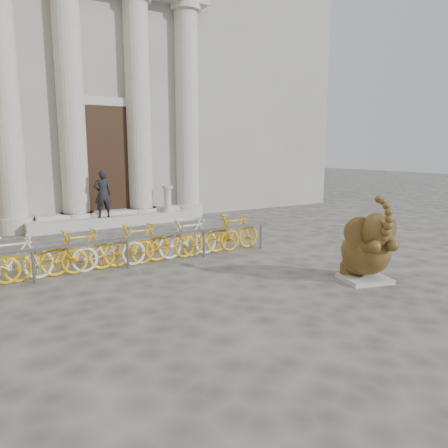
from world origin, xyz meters
TOP-DOWN VIEW (x-y plane):
  - ground at (0.00, 0.00)m, footprint 80.00×80.00m
  - classical_building at (0.00, 14.93)m, footprint 22.00×10.70m
  - entrance_steps at (0.00, 9.40)m, footprint 6.00×1.20m
  - elephant_statue at (2.18, 0.04)m, footprint 1.20×1.44m
  - bike_rack at (-1.65, 3.85)m, footprint 8.00×0.53m
  - pedestrian at (-0.48, 9.05)m, footprint 0.64×0.46m
  - balustrade_post at (1.97, 9.10)m, footprint 0.40×0.40m

SIDE VIEW (x-z plane):
  - ground at x=0.00m, z-range 0.00..0.00m
  - entrance_steps at x=0.00m, z-range 0.00..0.36m
  - bike_rack at x=-1.65m, z-range 0.00..1.00m
  - elephant_statue at x=2.18m, z-range -0.25..1.57m
  - balustrade_post at x=1.97m, z-range 0.32..1.30m
  - pedestrian at x=-0.48m, z-range 0.36..2.00m
  - classical_building at x=0.00m, z-range -0.02..11.98m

